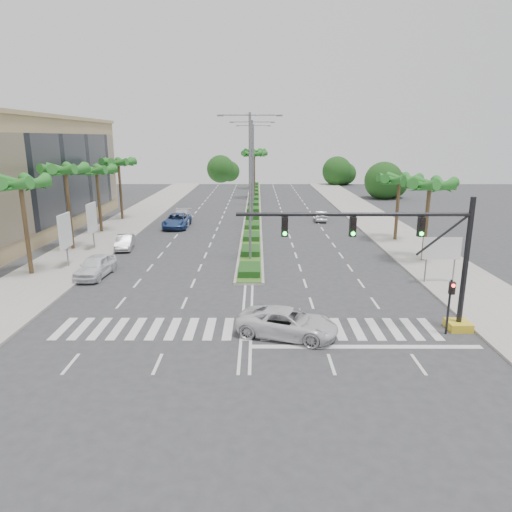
{
  "coord_description": "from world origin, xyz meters",
  "views": [
    {
      "loc": [
        0.59,
        -23.0,
        10.09
      ],
      "look_at": [
        0.51,
        4.25,
        3.0
      ],
      "focal_mm": 32.0,
      "sensor_mm": 36.0,
      "label": 1
    }
  ],
  "objects_px": {
    "car_parked_b": "(125,242)",
    "car_right": "(321,216)",
    "car_parked_c": "(177,221)",
    "car_parked_d": "(181,217)",
    "car_parked_a": "(96,266)",
    "car_crossing": "(287,323)"
  },
  "relations": [
    {
      "from": "car_parked_a",
      "to": "car_parked_c",
      "type": "height_order",
      "value": "car_parked_c"
    },
    {
      "from": "car_parked_a",
      "to": "car_right",
      "type": "relative_size",
      "value": 1.21
    },
    {
      "from": "car_parked_c",
      "to": "car_right",
      "type": "height_order",
      "value": "car_parked_c"
    },
    {
      "from": "car_crossing",
      "to": "car_right",
      "type": "relative_size",
      "value": 1.36
    },
    {
      "from": "car_parked_b",
      "to": "car_parked_a",
      "type": "bearing_deg",
      "value": -95.53
    },
    {
      "from": "car_crossing",
      "to": "car_right",
      "type": "height_order",
      "value": "car_crossing"
    },
    {
      "from": "car_crossing",
      "to": "car_parked_d",
      "type": "bearing_deg",
      "value": 36.78
    },
    {
      "from": "car_parked_c",
      "to": "car_crossing",
      "type": "height_order",
      "value": "car_parked_c"
    },
    {
      "from": "car_right",
      "to": "car_crossing",
      "type": "bearing_deg",
      "value": 84.63
    },
    {
      "from": "car_parked_c",
      "to": "car_parked_d",
      "type": "bearing_deg",
      "value": 86.47
    },
    {
      "from": "car_crossing",
      "to": "car_parked_c",
      "type": "bearing_deg",
      "value": 38.36
    },
    {
      "from": "car_parked_c",
      "to": "car_right",
      "type": "bearing_deg",
      "value": 14.45
    },
    {
      "from": "car_parked_b",
      "to": "car_parked_d",
      "type": "relative_size",
      "value": 0.72
    },
    {
      "from": "car_parked_c",
      "to": "car_parked_d",
      "type": "xyz_separation_m",
      "value": [
        0.15,
        2.3,
        -0.01
      ]
    },
    {
      "from": "car_parked_b",
      "to": "car_crossing",
      "type": "bearing_deg",
      "value": -61.39
    },
    {
      "from": "car_parked_a",
      "to": "car_parked_b",
      "type": "distance_m",
      "value": 8.7
    },
    {
      "from": "car_parked_a",
      "to": "car_parked_d",
      "type": "relative_size",
      "value": 0.85
    },
    {
      "from": "car_parked_a",
      "to": "car_crossing",
      "type": "height_order",
      "value": "car_parked_a"
    },
    {
      "from": "car_parked_b",
      "to": "car_parked_c",
      "type": "height_order",
      "value": "car_parked_c"
    },
    {
      "from": "car_parked_b",
      "to": "car_parked_c",
      "type": "bearing_deg",
      "value": 66.44
    },
    {
      "from": "car_parked_b",
      "to": "car_right",
      "type": "height_order",
      "value": "car_parked_b"
    },
    {
      "from": "car_parked_b",
      "to": "car_right",
      "type": "bearing_deg",
      "value": 28.91
    }
  ]
}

